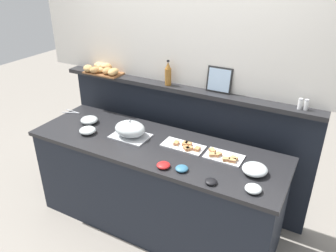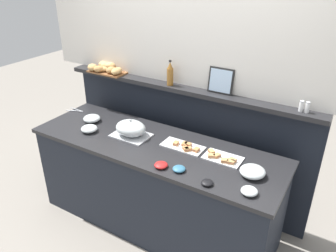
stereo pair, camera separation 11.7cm
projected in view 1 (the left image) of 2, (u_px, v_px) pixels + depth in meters
name	position (u px, v px, depth m)	size (l,w,h in m)	color
ground_plane	(183.00, 189.00, 3.75)	(12.00, 12.00, 0.00)	gray
buffet_counter	(155.00, 186.00, 3.08)	(2.27, 0.73, 0.88)	black
back_ledge_unit	(182.00, 140.00, 3.41)	(2.57, 0.22, 1.26)	black
upper_wall_panel	(186.00, 9.00, 2.85)	(3.17, 0.08, 1.34)	white
sandwich_platter_front	(223.00, 157.00, 2.68)	(0.31, 0.19, 0.04)	silver
sandwich_platter_side	(185.00, 146.00, 2.83)	(0.37, 0.17, 0.04)	white
serving_cloche	(130.00, 130.00, 2.96)	(0.34, 0.24, 0.17)	#B7BABF
glass_bowl_large	(253.00, 189.00, 2.29)	(0.12, 0.12, 0.05)	silver
glass_bowl_medium	(255.00, 170.00, 2.47)	(0.19, 0.19, 0.08)	silver
glass_bowl_small	(88.00, 131.00, 3.05)	(0.15, 0.15, 0.06)	silver
glass_bowl_extra	(89.00, 120.00, 3.23)	(0.17, 0.17, 0.07)	silver
condiment_bowl_red	(211.00, 181.00, 2.37)	(0.09, 0.09, 0.03)	black
condiment_bowl_cream	(182.00, 168.00, 2.52)	(0.10, 0.10, 0.03)	teal
condiment_bowl_dark	(163.00, 165.00, 2.56)	(0.11, 0.11, 0.04)	red
serving_tongs	(72.00, 112.00, 3.46)	(0.19, 0.08, 0.01)	#B7BABF
vinegar_bottle_amber	(168.00, 74.00, 3.07)	(0.06, 0.06, 0.24)	#8E5B23
salt_shaker	(300.00, 104.00, 2.61)	(0.03, 0.03, 0.09)	white
pepper_shaker	(306.00, 105.00, 2.59)	(0.03, 0.03, 0.09)	white
bread_basket	(103.00, 69.00, 3.43)	(0.43, 0.31, 0.08)	brown
framed_picture	(219.00, 80.00, 2.90)	(0.23, 0.05, 0.22)	black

